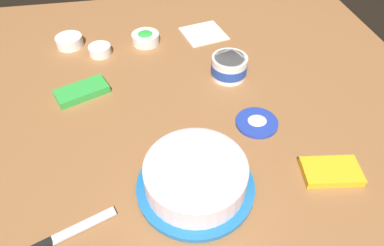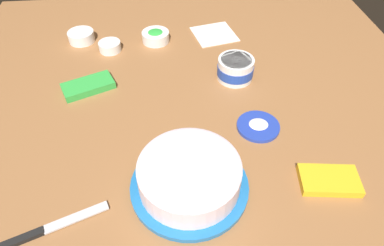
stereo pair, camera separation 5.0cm
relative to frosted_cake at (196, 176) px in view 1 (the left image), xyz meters
The scene contains 11 objects.
ground_plane 0.28m from the frosted_cake, 82.70° to the left, with size 1.54×1.54×0.00m, color #936038.
frosted_cake is the anchor object (origin of this frame).
frosting_tub 0.45m from the frosted_cake, 65.82° to the left, with size 0.12×0.12×0.07m.
frosting_tub_lid 0.28m from the frosted_cake, 40.81° to the left, with size 0.12×0.12×0.02m.
spreading_knife 0.33m from the frosted_cake, 165.35° to the right, with size 0.23×0.10×0.01m.
sprinkle_bowl_green 0.66m from the frosted_cake, 95.77° to the left, with size 0.10×0.10×0.04m.
sprinkle_bowl_orange 0.76m from the frosted_cake, 116.41° to the left, with size 0.09×0.09×0.04m.
sprinkle_bowl_blue 0.65m from the frosted_cake, 110.66° to the left, with size 0.08×0.08×0.03m.
candy_box_lower 0.34m from the frosted_cake, ahead, with size 0.14×0.08×0.02m, color yellow.
candy_box_upper 0.49m from the frosted_cake, 125.41° to the left, with size 0.15×0.08×0.02m, color green.
paper_napkin 0.70m from the frosted_cake, 77.13° to the left, with size 0.15×0.15×0.01m, color white.
Camera 1 is at (-0.12, -0.73, 0.68)m, focal length 31.76 mm.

